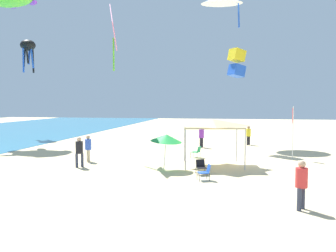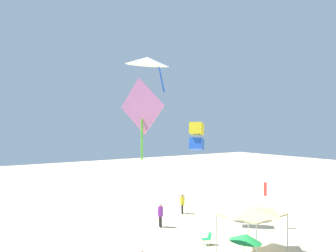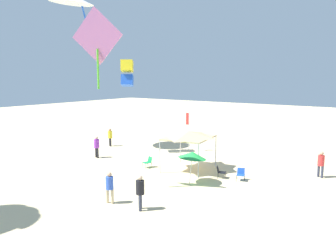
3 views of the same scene
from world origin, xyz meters
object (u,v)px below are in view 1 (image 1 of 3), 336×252
folding_chair_right_of_tent (201,166)px  kite_octopus_black (28,47)px  person_beachcomber (248,134)px  person_kite_handler (201,135)px  canopy_tent (213,124)px  person_near_umbrella (79,149)px  kite_diamond_pink (113,30)px  person_watching_sky (301,181)px  kite_delta_white (222,0)px  beach_umbrella (166,138)px  kite_box_yellow (237,63)px  folding_chair_left_of_tent (205,171)px  banner_flag (293,128)px  folding_chair_near_cooler (197,151)px  person_far_stroller (88,146)px

folding_chair_right_of_tent → kite_octopus_black: kite_octopus_black is taller
person_beachcomber → folding_chair_right_of_tent: bearing=18.1°
folding_chair_right_of_tent → person_kite_handler: person_kite_handler is taller
canopy_tent → person_near_umbrella: 8.48m
folding_chair_right_of_tent → kite_diamond_pink: 11.91m
person_watching_sky → kite_delta_white: 25.35m
folding_chair_right_of_tent → person_watching_sky: person_watching_sky is taller
person_kite_handler → beach_umbrella: bearing=-166.7°
person_watching_sky → kite_box_yellow: size_ratio=0.78×
person_beachcomber → kite_octopus_black: 26.90m
kite_diamond_pink → beach_umbrella: bearing=-138.6°
beach_umbrella → person_kite_handler: 10.55m
canopy_tent → kite_box_yellow: (7.52, -1.56, 4.59)m
canopy_tent → kite_diamond_pink: (1.84, 7.15, 6.46)m
canopy_tent → folding_chair_left_of_tent: size_ratio=4.90×
kite_octopus_black → kite_box_yellow: kite_octopus_black is taller
kite_delta_white → canopy_tent: bearing=84.1°
person_beachcomber → kite_diamond_pink: (-9.29, 9.95, 8.08)m
folding_chair_right_of_tent → kite_octopus_black: size_ratio=0.21×
banner_flag → kite_diamond_pink: size_ratio=0.79×
beach_umbrella → person_watching_sky: beach_umbrella is taller
beach_umbrella → kite_box_yellow: (9.47, -4.19, 5.36)m
person_kite_handler → kite_diamond_pink: kite_diamond_pink is taller
folding_chair_left_of_tent → banner_flag: size_ratio=0.22×
folding_chair_right_of_tent → banner_flag: banner_flag is taller
banner_flag → beach_umbrella: bearing=123.8°
folding_chair_left_of_tent → folding_chair_near_cooler: 7.26m
kite_octopus_black → kite_diamond_pink: bearing=26.6°
canopy_tent → folding_chair_right_of_tent: 3.68m
person_near_umbrella → beach_umbrella: bearing=144.4°
person_far_stroller → kite_box_yellow: kite_box_yellow is taller
kite_octopus_black → folding_chair_right_of_tent: bearing=28.3°
kite_box_yellow → canopy_tent: bearing=131.8°
folding_chair_left_of_tent → person_watching_sky: (-4.24, -3.85, 0.62)m
folding_chair_left_of_tent → person_watching_sky: 5.76m
person_near_umbrella → kite_octopus_black: 24.00m
canopy_tent → person_beachcomber: 11.59m
canopy_tent → kite_delta_white: kite_delta_white is taller
folding_chair_left_of_tent → kite_octopus_black: kite_octopus_black is taller
folding_chair_left_of_tent → person_kite_handler: 12.86m
folding_chair_near_cooler → banner_flag: size_ratio=0.22×
person_far_stroller → kite_box_yellow: bearing=115.0°
folding_chair_right_of_tent → kite_box_yellow: kite_box_yellow is taller
folding_chair_near_cooler → person_watching_sky: bearing=43.1°
canopy_tent → person_watching_sky: canopy_tent is taller
folding_chair_left_of_tent → kite_octopus_black: 30.87m
folding_chair_right_of_tent → folding_chair_near_cooler: size_ratio=1.00×
person_near_umbrella → person_far_stroller: bearing=-119.2°
folding_chair_right_of_tent → kite_octopus_black: (17.91, 21.62, 9.95)m
kite_octopus_black → kite_delta_white: size_ratio=0.85×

